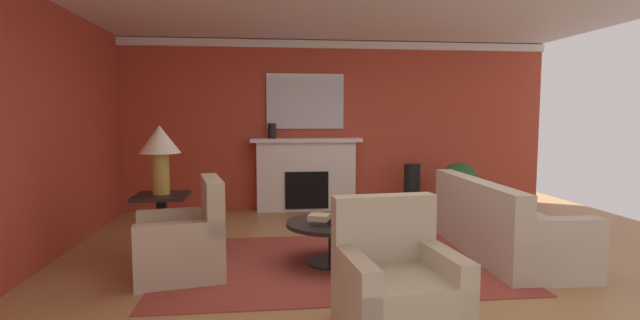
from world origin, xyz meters
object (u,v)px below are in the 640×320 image
sofa (502,229)px  coffee_table (334,232)px  armchair_facing_fireplace (396,289)px  potted_plant (459,185)px  table_lamp (160,146)px  armchair_near_window (184,245)px  fireplace (306,176)px  mantel_mirror (305,101)px  vase_tall_corner (412,188)px  side_table (162,221)px  vase_mantel_left (272,131)px

sofa → coffee_table: sofa is taller
armchair_facing_fireplace → potted_plant: size_ratio=1.14×
coffee_table → table_lamp: (-1.84, 0.46, 0.89)m
armchair_facing_fireplace → sofa: bearing=45.4°
sofa → armchair_near_window: bearing=-174.8°
fireplace → coffee_table: (0.05, -2.87, -0.23)m
table_lamp → potted_plant: (4.08, 1.67, -0.73)m
coffee_table → armchair_facing_fireplace: bearing=-82.1°
mantel_mirror → vase_tall_corner: mantel_mirror is taller
potted_plant → mantel_mirror: bearing=159.4°
side_table → potted_plant: 4.42m
coffee_table → vase_tall_corner: 3.05m
mantel_mirror → side_table: (-1.79, -2.53, -1.38)m
sofa → armchair_facing_fireplace: bearing=-134.6°
sofa → coffee_table: (-1.90, -0.11, 0.04)m
armchair_facing_fireplace → fireplace: bearing=93.4°
side_table → table_lamp: table_lamp is taller
armchair_near_window → armchair_facing_fireplace: (1.72, -1.39, 0.00)m
mantel_mirror → sofa: size_ratio=0.60×
fireplace → vase_tall_corner: size_ratio=2.32×
fireplace → armchair_facing_fireplace: fireplace is taller
coffee_table → side_table: size_ratio=1.43×
sofa → armchair_near_window: size_ratio=2.23×
mantel_mirror → armchair_near_window: bearing=-114.5°
vase_tall_corner → coffee_table: bearing=-122.6°
armchair_facing_fireplace → potted_plant: (2.03, 3.73, 0.19)m
armchair_near_window → armchair_facing_fireplace: 2.21m
fireplace → vase_mantel_left: bearing=-174.9°
fireplace → mantel_mirror: bearing=90.0°
potted_plant → armchair_near_window: bearing=-148.1°
coffee_table → armchair_near_window: bearing=-172.2°
table_lamp → armchair_near_window: bearing=-63.0°
sofa → armchair_facing_fireplace: (-1.68, -1.70, 0.01)m
side_table → potted_plant: potted_plant is taller
sofa → potted_plant: sofa is taller
fireplace → potted_plant: bearing=-17.9°
mantel_mirror → table_lamp: bearing=-125.3°
side_table → armchair_facing_fireplace: bearing=-44.9°
mantel_mirror → table_lamp: mantel_mirror is taller
sofa → table_lamp: table_lamp is taller
mantel_mirror → coffee_table: (0.05, -2.99, -1.45)m
sofa → potted_plant: (0.34, 2.03, 0.19)m
coffee_table → sofa: bearing=3.2°
mantel_mirror → vase_mantel_left: size_ratio=5.22×
armchair_near_window → side_table: armchair_near_window is taller
mantel_mirror → coffee_table: bearing=-89.1°
armchair_near_window → vase_mantel_left: size_ratio=3.93×
vase_mantel_left → potted_plant: size_ratio=0.29×
armchair_near_window → side_table: bearing=117.0°
mantel_mirror → table_lamp: (-1.79, -2.53, -0.56)m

